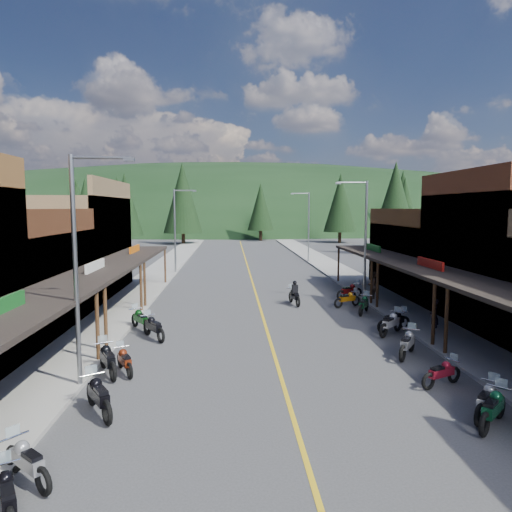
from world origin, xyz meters
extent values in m
plane|color=#38383A|center=(0.00, 0.00, 0.00)|extent=(220.00, 220.00, 0.00)
cube|color=gold|center=(0.00, 20.00, 0.01)|extent=(0.15, 90.00, 0.01)
cube|color=gray|center=(-8.70, 20.00, 0.07)|extent=(3.40, 94.00, 0.15)
cube|color=gray|center=(8.70, 20.00, 0.07)|extent=(3.40, 94.00, 0.15)
cube|color=black|center=(-8.70, -7.90, 3.00)|extent=(3.20, 10.20, 0.18)
cylinder|color=#472D19|center=(-7.20, -3.40, 1.50)|extent=(0.16, 0.16, 3.00)
cube|color=#14591E|center=(-8.70, -7.90, 3.20)|extent=(0.12, 3.00, 0.70)
cube|color=#3F2111|center=(-10.15, 1.70, 3.10)|extent=(0.30, 9.00, 6.20)
cube|color=black|center=(-8.70, 1.70, 3.00)|extent=(3.20, 9.00, 0.18)
cylinder|color=#472D19|center=(-7.20, -2.20, 1.50)|extent=(0.16, 0.16, 3.00)
cylinder|color=#472D19|center=(-7.20, 5.60, 1.50)|extent=(0.16, 0.16, 3.00)
cube|color=silver|center=(-8.70, 1.70, 3.20)|extent=(0.12, 3.00, 0.70)
cube|color=brown|center=(-14.00, 11.30, 3.50)|extent=(8.00, 10.20, 7.00)
cube|color=brown|center=(-10.15, 11.30, 4.10)|extent=(0.30, 10.20, 8.20)
cube|color=black|center=(-8.70, 11.30, 3.00)|extent=(3.20, 10.20, 0.18)
cylinder|color=#472D19|center=(-7.20, 6.80, 1.50)|extent=(0.16, 0.16, 3.00)
cylinder|color=#472D19|center=(-7.20, 15.80, 1.50)|extent=(0.16, 0.16, 3.00)
cube|color=#CC590C|center=(-8.70, 11.30, 3.20)|extent=(0.12, 3.00, 0.70)
cylinder|color=#472D19|center=(7.20, -3.40, 1.50)|extent=(0.16, 0.16, 3.00)
cube|color=#562B19|center=(10.15, 1.70, 4.10)|extent=(0.30, 9.00, 8.20)
cube|color=black|center=(8.70, 1.70, 3.00)|extent=(3.20, 9.00, 0.18)
cylinder|color=#472D19|center=(7.20, -2.20, 1.50)|extent=(0.16, 0.16, 3.00)
cylinder|color=#472D19|center=(7.20, 5.60, 1.50)|extent=(0.16, 0.16, 3.00)
cube|color=#B2140F|center=(8.70, 1.70, 3.20)|extent=(0.12, 3.00, 0.70)
cube|color=#4C2D16|center=(14.00, 11.30, 2.50)|extent=(8.00, 10.20, 5.00)
cube|color=#4C2D16|center=(10.15, 11.30, 3.10)|extent=(0.30, 10.20, 6.20)
cube|color=black|center=(8.70, 11.30, 3.00)|extent=(3.20, 10.20, 0.18)
cylinder|color=#472D19|center=(7.20, 6.80, 1.50)|extent=(0.16, 0.16, 3.00)
cylinder|color=#472D19|center=(7.20, 15.80, 1.50)|extent=(0.16, 0.16, 3.00)
cube|color=#14591E|center=(8.70, 11.30, 3.20)|extent=(0.12, 3.00, 0.70)
cylinder|color=gray|center=(-7.10, -6.00, 4.00)|extent=(0.16, 0.16, 8.00)
cylinder|color=gray|center=(-6.10, -6.00, 7.90)|extent=(2.00, 0.10, 0.10)
cube|color=gray|center=(-5.20, -6.00, 7.85)|extent=(0.35, 0.18, 0.12)
cylinder|color=gray|center=(-7.10, 22.00, 4.00)|extent=(0.16, 0.16, 8.00)
cylinder|color=gray|center=(-6.10, 22.00, 7.90)|extent=(2.00, 0.10, 0.10)
cube|color=gray|center=(-5.20, 22.00, 7.85)|extent=(0.35, 0.18, 0.12)
cylinder|color=gray|center=(7.10, 8.00, 4.00)|extent=(0.16, 0.16, 8.00)
cylinder|color=gray|center=(6.10, 8.00, 7.90)|extent=(2.00, 0.10, 0.10)
cube|color=gray|center=(5.20, 8.00, 7.85)|extent=(0.35, 0.18, 0.12)
cylinder|color=gray|center=(7.10, 30.00, 4.00)|extent=(0.16, 0.16, 8.00)
cylinder|color=gray|center=(6.10, 30.00, 7.90)|extent=(2.00, 0.10, 0.10)
cube|color=gray|center=(5.20, 30.00, 7.85)|extent=(0.35, 0.18, 0.12)
ellipsoid|color=black|center=(0.00, 135.00, 0.00)|extent=(310.00, 140.00, 60.00)
cylinder|color=black|center=(-40.00, 62.00, 1.00)|extent=(0.60, 0.60, 2.00)
cone|color=black|center=(-40.00, 62.00, 6.50)|extent=(5.04, 5.04, 9.00)
cylinder|color=black|center=(-24.00, 70.00, 1.00)|extent=(0.60, 0.60, 2.00)
cone|color=black|center=(-24.00, 70.00, 7.25)|extent=(5.88, 5.88, 10.50)
cylinder|color=black|center=(-10.00, 58.00, 1.00)|extent=(0.60, 0.60, 2.00)
cone|color=black|center=(-10.00, 58.00, 8.00)|extent=(6.72, 6.72, 12.00)
cylinder|color=black|center=(4.00, 66.00, 1.00)|extent=(0.60, 0.60, 2.00)
cone|color=black|center=(4.00, 66.00, 6.50)|extent=(5.04, 5.04, 9.00)
cylinder|color=black|center=(18.00, 60.00, 1.00)|extent=(0.60, 0.60, 2.00)
cone|color=black|center=(18.00, 60.00, 7.25)|extent=(5.88, 5.88, 10.50)
cylinder|color=black|center=(34.00, 72.00, 1.00)|extent=(0.60, 0.60, 2.00)
cone|color=black|center=(34.00, 72.00, 8.00)|extent=(6.72, 6.72, 12.00)
cylinder|color=black|center=(46.00, 64.00, 1.00)|extent=(0.60, 0.60, 2.00)
cone|color=black|center=(46.00, 64.00, 6.50)|extent=(5.04, 5.04, 9.00)
cylinder|color=black|center=(-32.00, 76.00, 1.00)|extent=(0.60, 0.60, 2.00)
cone|color=black|center=(-32.00, 76.00, 7.25)|extent=(5.88, 5.88, 10.50)
cylinder|color=black|center=(-22.00, 40.00, 1.00)|extent=(0.60, 0.60, 2.00)
cone|color=black|center=(-22.00, 40.00, 6.00)|extent=(4.48, 4.48, 8.00)
cylinder|color=black|center=(24.00, 45.00, 1.00)|extent=(0.60, 0.60, 2.00)
cone|color=black|center=(24.00, 45.00, 6.40)|extent=(4.93, 4.93, 8.80)
cylinder|color=black|center=(-18.00, 50.00, 1.00)|extent=(0.60, 0.60, 2.00)
cone|color=black|center=(-18.00, 50.00, 6.80)|extent=(5.38, 5.38, 9.60)
cylinder|color=black|center=(20.00, 38.00, 1.00)|extent=(0.60, 0.60, 2.00)
cone|color=black|center=(20.00, 38.00, 7.20)|extent=(5.82, 5.82, 10.40)
imported|color=black|center=(8.04, -0.44, 1.01)|extent=(0.61, 0.74, 1.72)
imported|color=brown|center=(7.77, 8.22, 1.08)|extent=(1.04, 0.83, 1.86)
camera|label=1|loc=(-1.84, -21.65, 6.23)|focal=32.00mm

